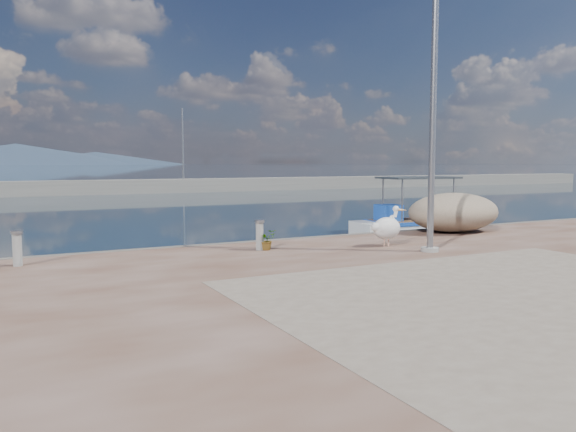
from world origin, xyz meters
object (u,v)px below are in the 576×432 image
at_px(pelican, 387,227).
at_px(bollard_near, 260,234).
at_px(lamp_post, 432,118).
at_px(boat_right, 416,228).

height_order(pelican, bollard_near, pelican).
bearing_deg(lamp_post, pelican, 109.54).
xyz_separation_m(lamp_post, bollard_near, (-3.69, 2.10, -2.88)).
height_order(pelican, lamp_post, lamp_post).
relative_size(boat_right, pelican, 4.94).
xyz_separation_m(boat_right, bollard_near, (-8.42, -4.01, 0.72)).
xyz_separation_m(boat_right, lamp_post, (-4.73, -6.11, 3.60)).
bearing_deg(pelican, lamp_post, -70.80).
bearing_deg(lamp_post, boat_right, 52.27).
height_order(boat_right, bollard_near, boat_right).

